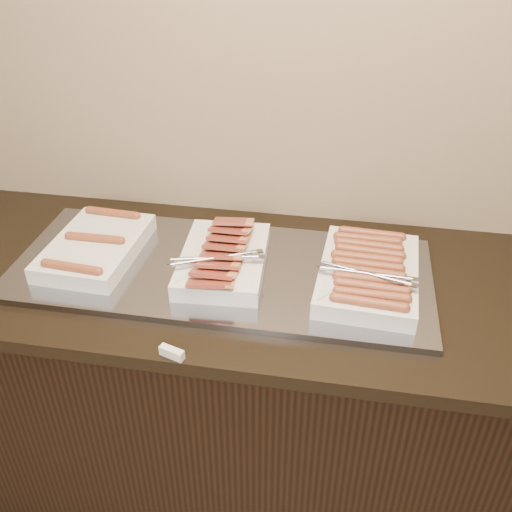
{
  "coord_description": "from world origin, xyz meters",
  "views": [
    {
      "loc": [
        0.32,
        0.82,
        1.86
      ],
      "look_at": [
        0.09,
        2.13,
        0.97
      ],
      "focal_mm": 40.0,
      "sensor_mm": 36.0,
      "label": 1
    }
  ],
  "objects_px": {
    "dish_center": "(223,258)",
    "dish_right": "(368,273)",
    "dish_left": "(96,247)",
    "counter": "(231,382)",
    "warming_tray": "(221,270)"
  },
  "relations": [
    {
      "from": "counter",
      "to": "dish_center",
      "type": "bearing_deg",
      "value": -158.11
    },
    {
      "from": "counter",
      "to": "warming_tray",
      "type": "xyz_separation_m",
      "value": [
        -0.02,
        0.0,
        0.46
      ]
    },
    {
      "from": "counter",
      "to": "dish_left",
      "type": "distance_m",
      "value": 0.63
    },
    {
      "from": "dish_right",
      "to": "dish_left",
      "type": "bearing_deg",
      "value": -176.94
    },
    {
      "from": "counter",
      "to": "dish_right",
      "type": "distance_m",
      "value": 0.64
    },
    {
      "from": "dish_left",
      "to": "dish_center",
      "type": "relative_size",
      "value": 0.96
    },
    {
      "from": "dish_left",
      "to": "dish_center",
      "type": "bearing_deg",
      "value": 1.77
    },
    {
      "from": "counter",
      "to": "warming_tray",
      "type": "distance_m",
      "value": 0.46
    },
    {
      "from": "dish_center",
      "to": "dish_left",
      "type": "bearing_deg",
      "value": 175.69
    },
    {
      "from": "dish_left",
      "to": "dish_right",
      "type": "distance_m",
      "value": 0.8
    },
    {
      "from": "counter",
      "to": "dish_center",
      "type": "relative_size",
      "value": 5.34
    },
    {
      "from": "warming_tray",
      "to": "counter",
      "type": "bearing_deg",
      "value": 0.0
    },
    {
      "from": "counter",
      "to": "dish_center",
      "type": "height_order",
      "value": "dish_center"
    },
    {
      "from": "counter",
      "to": "dish_left",
      "type": "xyz_separation_m",
      "value": [
        -0.4,
        0.0,
        0.49
      ]
    },
    {
      "from": "dish_center",
      "to": "dish_right",
      "type": "bearing_deg",
      "value": -3.59
    }
  ]
}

